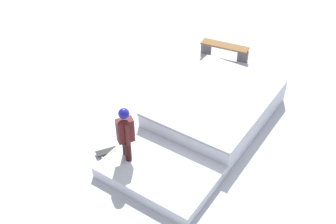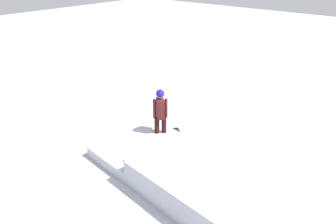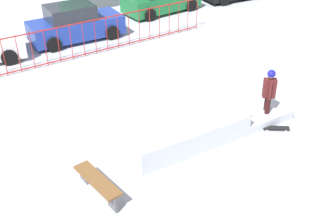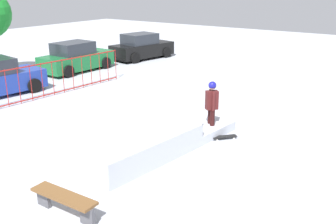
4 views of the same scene
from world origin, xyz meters
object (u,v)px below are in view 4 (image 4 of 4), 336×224
park_bench (64,200)px  parked_car_black (142,47)px  parked_car_green (76,58)px  skater (212,103)px  skateboard (224,137)px  skate_ramp (140,138)px

park_bench → parked_car_black: parked_car_black is taller
park_bench → parked_car_green: size_ratio=0.40×
skater → skateboard: 1.13m
park_bench → parked_car_black: bearing=33.3°
skateboard → parked_car_black: 13.82m
skate_ramp → parked_car_green: 11.25m
skater → parked_car_black: bearing=-90.3°
skate_ramp → parked_car_green: size_ratio=1.38×
skater → park_bench: skater is taller
skateboard → park_bench: (-5.66, 0.85, 0.28)m
parked_car_green → skate_ramp: bearing=-122.1°
skate_ramp → parked_car_black: 14.08m
skate_ramp → parked_car_green: parked_car_green is taller
skater → skateboard: skater is taller
skater → parked_car_black: (8.79, 9.88, -0.28)m
skateboard → parked_car_black: size_ratio=0.17×
skateboard → park_bench: 5.73m
skater → park_bench: bearing=38.9°
skateboard → parked_car_green: parked_car_green is taller
skate_ramp → parked_car_black: parked_car_black is taller
parked_car_green → parked_car_black: same height
park_bench → parked_car_green: (9.75, 10.31, 0.37)m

